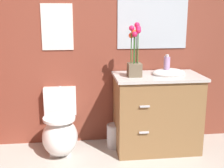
% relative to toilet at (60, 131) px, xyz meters
% --- Properties ---
extents(wall_back, '(4.43, 0.05, 2.50)m').
position_rel_toilet_xyz_m(wall_back, '(0.90, 0.30, 1.01)').
color(wall_back, brown).
rests_on(wall_back, ground_plane).
extents(toilet, '(0.38, 0.59, 0.69)m').
position_rel_toilet_xyz_m(toilet, '(0.00, 0.00, 0.00)').
color(toilet, white).
rests_on(toilet, ground_plane).
extents(vanity_cabinet, '(0.94, 0.56, 1.03)m').
position_rel_toilet_xyz_m(vanity_cabinet, '(1.07, -0.03, 0.19)').
color(vanity_cabinet, brown).
rests_on(vanity_cabinet, ground_plane).
extents(flower_vase, '(0.14, 0.14, 0.56)m').
position_rel_toilet_xyz_m(flower_vase, '(0.80, -0.07, 0.81)').
color(flower_vase, brown).
rests_on(flower_vase, vanity_cabinet).
extents(soap_bottle, '(0.06, 0.06, 0.16)m').
position_rel_toilet_xyz_m(soap_bottle, '(1.19, 0.08, 0.68)').
color(soap_bottle, teal).
rests_on(soap_bottle, vanity_cabinet).
extents(lotion_bottle, '(0.06, 0.06, 0.22)m').
position_rel_toilet_xyz_m(lotion_bottle, '(1.15, -0.06, 0.71)').
color(lotion_bottle, '#B28CBF').
rests_on(lotion_bottle, vanity_cabinet).
extents(trash_bin, '(0.18, 0.18, 0.27)m').
position_rel_toilet_xyz_m(trash_bin, '(0.61, 0.05, -0.11)').
color(trash_bin, '#B7B7BC').
rests_on(trash_bin, ground_plane).
extents(wall_poster, '(0.34, 0.01, 0.50)m').
position_rel_toilet_xyz_m(wall_poster, '(0.00, 0.27, 1.10)').
color(wall_poster, silver).
extents(wall_mirror, '(0.80, 0.01, 0.70)m').
position_rel_toilet_xyz_m(wall_mirror, '(1.06, 0.27, 1.21)').
color(wall_mirror, '#B2BCC6').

